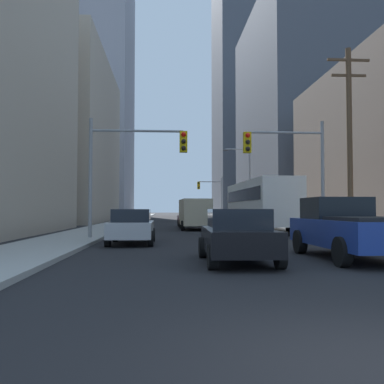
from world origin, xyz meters
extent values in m
cube|color=#9E9E99|center=(-6.84, 50.00, 0.07)|extent=(3.23, 160.00, 0.15)
cube|color=#9E9E99|center=(6.84, 50.00, 0.07)|extent=(3.23, 160.00, 0.15)
cube|color=silver|center=(4.36, 24.97, 1.95)|extent=(2.74, 11.55, 2.90)
cube|color=black|center=(3.10, 24.97, 2.47)|extent=(0.24, 10.58, 0.80)
cube|color=red|center=(3.10, 24.97, 1.37)|extent=(0.23, 10.58, 0.28)
cylinder|color=black|center=(3.18, 29.00, 0.50)|extent=(0.32, 1.00, 1.00)
cylinder|color=black|center=(5.53, 29.00, 0.50)|extent=(0.32, 1.00, 1.00)
cylinder|color=black|center=(3.18, 21.75, 0.50)|extent=(0.32, 1.00, 1.00)
cylinder|color=black|center=(5.53, 21.75, 0.50)|extent=(0.32, 1.00, 1.00)
cube|color=navy|center=(3.42, 8.75, 0.80)|extent=(2.03, 5.41, 0.80)
cube|color=black|center=(3.42, 9.73, 1.55)|extent=(1.81, 1.81, 0.70)
cube|color=black|center=(3.42, 7.40, 1.25)|extent=(1.77, 2.38, 0.10)
cylinder|color=black|center=(2.46, 10.48, 0.40)|extent=(0.28, 0.80, 0.80)
cylinder|color=black|center=(4.38, 10.48, 0.40)|extent=(0.28, 0.80, 0.80)
cylinder|color=black|center=(2.46, 7.03, 0.40)|extent=(0.28, 0.80, 0.80)
cube|color=#C6B793|center=(0.03, 27.52, 1.31)|extent=(2.18, 5.27, 1.90)
cube|color=black|center=(0.03, 30.12, 1.73)|extent=(1.76, 0.08, 0.60)
cylinder|color=black|center=(-0.93, 29.18, 0.36)|extent=(0.24, 0.72, 0.72)
cylinder|color=black|center=(0.99, 29.18, 0.36)|extent=(0.24, 0.72, 0.72)
cylinder|color=black|center=(-0.93, 25.86, 0.36)|extent=(0.24, 0.72, 0.72)
cylinder|color=black|center=(0.99, 25.86, 0.36)|extent=(0.24, 0.72, 0.72)
cube|color=black|center=(-0.13, 8.09, 0.65)|extent=(1.93, 4.25, 0.65)
cube|color=black|center=(-0.13, 7.94, 1.25)|extent=(1.64, 1.95, 0.55)
cylinder|color=black|center=(-0.99, 9.43, 0.32)|extent=(0.22, 0.64, 0.64)
cylinder|color=black|center=(0.73, 9.43, 0.32)|extent=(0.22, 0.64, 0.64)
cylinder|color=black|center=(-0.99, 6.75, 0.32)|extent=(0.22, 0.64, 0.64)
cylinder|color=black|center=(0.73, 6.75, 0.32)|extent=(0.22, 0.64, 0.64)
cube|color=#B7BABF|center=(-3.62, 14.80, 0.65)|extent=(1.82, 4.21, 0.65)
cube|color=black|center=(-3.62, 14.65, 1.25)|extent=(1.59, 1.91, 0.55)
cylinder|color=black|center=(-4.48, 16.14, 0.32)|extent=(0.22, 0.64, 0.64)
cylinder|color=black|center=(-2.75, 16.14, 0.32)|extent=(0.22, 0.64, 0.64)
cylinder|color=black|center=(-4.48, 13.45, 0.32)|extent=(0.22, 0.64, 0.64)
cylinder|color=black|center=(-2.75, 13.45, 0.32)|extent=(0.22, 0.64, 0.64)
cube|color=maroon|center=(-0.03, 33.92, 0.65)|extent=(1.95, 4.26, 0.65)
cube|color=black|center=(-0.03, 33.77, 1.25)|extent=(1.65, 1.96, 0.55)
cylinder|color=black|center=(-0.90, 35.26, 0.32)|extent=(0.22, 0.64, 0.64)
cylinder|color=black|center=(0.83, 35.26, 0.32)|extent=(0.22, 0.64, 0.64)
cylinder|color=black|center=(-0.90, 32.57, 0.32)|extent=(0.22, 0.64, 0.64)
cylinder|color=black|center=(0.83, 32.57, 0.32)|extent=(0.22, 0.64, 0.64)
cube|color=#141E4C|center=(3.52, 43.56, 0.65)|extent=(1.91, 4.24, 0.65)
cube|color=black|center=(3.52, 43.41, 1.25)|extent=(1.63, 1.94, 0.55)
cylinder|color=black|center=(2.66, 44.90, 0.32)|extent=(0.22, 0.64, 0.64)
cylinder|color=black|center=(4.39, 44.90, 0.32)|extent=(0.22, 0.64, 0.64)
cylinder|color=black|center=(2.66, 42.21, 0.32)|extent=(0.22, 0.64, 0.64)
cylinder|color=black|center=(4.39, 42.21, 0.32)|extent=(0.22, 0.64, 0.64)
cylinder|color=gray|center=(-5.82, 17.07, 3.00)|extent=(0.18, 0.18, 6.00)
cylinder|color=gray|center=(-3.54, 17.07, 5.40)|extent=(4.56, 0.12, 0.12)
cube|color=gold|center=(-1.26, 17.07, 4.88)|extent=(0.38, 0.30, 1.05)
sphere|color=red|center=(-1.26, 16.90, 5.21)|extent=(0.24, 0.24, 0.24)
sphere|color=black|center=(-1.26, 16.90, 4.88)|extent=(0.24, 0.24, 0.24)
sphere|color=black|center=(-1.26, 16.90, 4.54)|extent=(0.24, 0.24, 0.24)
cylinder|color=gray|center=(5.82, 17.07, 3.00)|extent=(0.18, 0.18, 6.00)
cylinder|color=gray|center=(3.89, 17.07, 5.40)|extent=(3.88, 0.12, 0.12)
cube|color=gold|center=(1.95, 17.07, 4.88)|extent=(0.38, 0.30, 1.05)
sphere|color=red|center=(1.95, 16.90, 5.21)|extent=(0.24, 0.24, 0.24)
sphere|color=black|center=(1.95, 16.90, 4.88)|extent=(0.24, 0.24, 0.24)
sphere|color=black|center=(1.95, 16.90, 4.54)|extent=(0.24, 0.24, 0.24)
cylinder|color=gray|center=(5.82, 54.92, 3.00)|extent=(0.18, 0.18, 6.00)
cylinder|color=gray|center=(4.18, 54.92, 5.40)|extent=(3.28, 0.12, 0.12)
cube|color=gold|center=(2.54, 54.92, 4.88)|extent=(0.38, 0.30, 1.05)
sphere|color=black|center=(2.54, 54.75, 5.21)|extent=(0.24, 0.24, 0.24)
sphere|color=#F9A514|center=(2.54, 54.75, 4.88)|extent=(0.24, 0.24, 0.24)
sphere|color=black|center=(2.54, 54.75, 4.54)|extent=(0.24, 0.24, 0.24)
cylinder|color=brown|center=(7.16, 16.88, 4.87)|extent=(0.28, 0.28, 9.74)
cube|color=brown|center=(7.16, 16.88, 9.14)|extent=(2.20, 0.12, 0.12)
cube|color=brown|center=(7.16, 16.88, 8.34)|extent=(1.80, 0.12, 0.12)
cylinder|color=gray|center=(5.92, 35.97, 3.75)|extent=(0.16, 0.16, 7.50)
cylinder|color=gray|center=(4.77, 35.97, 7.30)|extent=(2.31, 0.10, 0.10)
ellipsoid|color=#4C4C51|center=(3.62, 35.97, 7.20)|extent=(0.56, 0.32, 0.20)
cube|color=#B7A893|center=(-16.56, 49.49, 10.08)|extent=(14.49, 26.36, 20.15)
cube|color=#93939E|center=(-17.20, 89.27, 27.20)|extent=(14.59, 26.12, 54.39)
cube|color=#4C515B|center=(21.34, 50.88, 13.99)|extent=(24.06, 25.43, 27.98)
cube|color=#4C515B|center=(19.77, 89.04, 27.39)|extent=(20.89, 19.90, 54.79)
camera|label=1|loc=(-2.18, -3.74, 1.51)|focal=39.37mm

